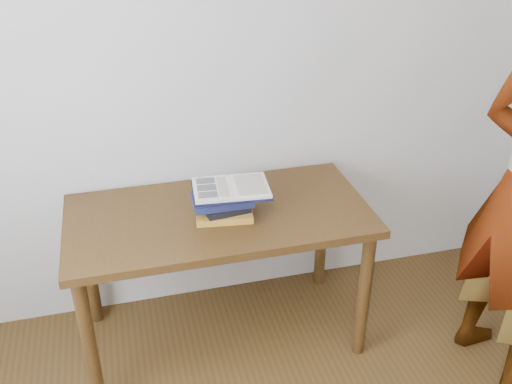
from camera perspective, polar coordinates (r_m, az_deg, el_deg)
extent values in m
cube|color=silver|center=(2.68, -3.99, 12.85)|extent=(3.50, 0.04, 2.60)
cube|color=#4B2F12|center=(2.57, -3.74, -2.39)|extent=(1.36, 0.68, 0.04)
cylinder|color=#4B2F12|center=(2.55, -16.34, -14.35)|extent=(0.06, 0.06, 0.69)
cylinder|color=#4B2F12|center=(2.73, 10.72, -10.11)|extent=(0.06, 0.06, 0.69)
cylinder|color=#4B2F12|center=(2.98, -16.39, -7.08)|extent=(0.06, 0.06, 0.69)
cylinder|color=#4B2F12|center=(3.14, 6.59, -3.93)|extent=(0.06, 0.06, 0.69)
cube|color=#B88D29|center=(2.52, -3.23, -2.20)|extent=(0.26, 0.18, 0.03)
cube|color=black|center=(2.51, -3.07, -1.42)|extent=(0.21, 0.17, 0.03)
cube|color=#1A1E4E|center=(2.50, -3.41, -0.76)|extent=(0.26, 0.16, 0.03)
cube|color=#90714A|center=(2.49, -3.19, -0.14)|extent=(0.21, 0.16, 0.03)
cube|color=black|center=(2.48, -2.52, 0.20)|extent=(0.35, 0.26, 0.01)
cube|color=beige|center=(2.46, -4.44, 0.29)|extent=(0.18, 0.23, 0.01)
cube|color=beige|center=(2.48, -0.62, 0.60)|extent=(0.18, 0.23, 0.01)
cylinder|color=beige|center=(2.47, -2.52, 0.41)|extent=(0.03, 0.22, 0.01)
cube|color=black|center=(2.52, -5.09, 1.13)|extent=(0.09, 0.06, 0.00)
cube|color=black|center=(2.46, -4.96, 0.45)|extent=(0.09, 0.06, 0.00)
cube|color=black|center=(2.40, -4.83, -0.26)|extent=(0.09, 0.06, 0.00)
cube|color=#BDB7A4|center=(2.46, -3.34, 0.55)|extent=(0.06, 0.18, 0.00)
cube|color=#BDB7A4|center=(2.48, -0.55, 0.78)|extent=(0.14, 0.19, 0.00)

